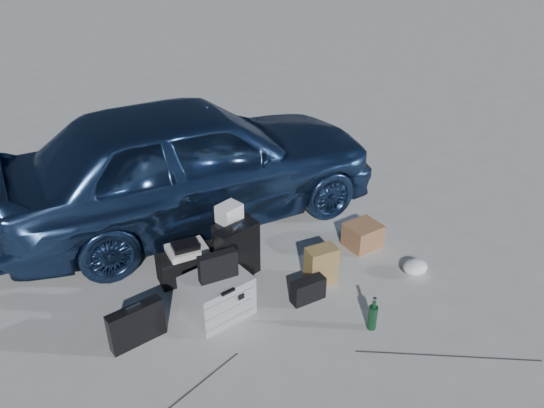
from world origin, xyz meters
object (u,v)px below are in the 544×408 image
(duffel_bag, at_px, (188,265))
(suitcase_left, at_px, (238,253))
(cardboard_box, at_px, (363,235))
(green_bottle, at_px, (373,314))
(pelican_case, at_px, (217,295))
(briefcase, at_px, (136,325))
(car, at_px, (191,161))
(suitcase_right, at_px, (232,241))

(duffel_bag, bearing_deg, suitcase_left, -26.90)
(cardboard_box, distance_m, green_bottle, 1.35)
(pelican_case, distance_m, duffel_bag, 0.66)
(briefcase, bearing_deg, pelican_case, -8.52)
(car, xyz_separation_m, suitcase_right, (-0.04, -1.08, -0.50))
(duffel_bag, relative_size, cardboard_box, 1.65)
(duffel_bag, bearing_deg, cardboard_box, -10.56)
(briefcase, xyz_separation_m, green_bottle, (1.91, -0.94, -0.03))
(pelican_case, distance_m, briefcase, 0.78)
(pelican_case, xyz_separation_m, suitcase_left, (0.43, 0.39, 0.10))
(briefcase, height_order, suitcase_right, suitcase_right)
(duffel_bag, bearing_deg, pelican_case, -84.43)
(briefcase, bearing_deg, suitcase_left, 10.05)
(pelican_case, xyz_separation_m, duffel_bag, (-0.02, 0.66, -0.06))
(cardboard_box, bearing_deg, green_bottle, -125.64)
(suitcase_left, distance_m, duffel_bag, 0.55)
(car, bearing_deg, pelican_case, 165.98)
(briefcase, bearing_deg, suitcase_right, 19.88)
(suitcase_left, bearing_deg, duffel_bag, 137.46)
(duffel_bag, height_order, cardboard_box, duffel_bag)
(suitcase_right, height_order, cardboard_box, suitcase_right)
(car, bearing_deg, duffel_bag, 155.82)
(suitcase_right, bearing_deg, pelican_case, -141.86)
(briefcase, bearing_deg, duffel_bag, 33.06)
(car, relative_size, suitcase_right, 8.62)
(cardboard_box, bearing_deg, pelican_case, -174.76)
(suitcase_right, distance_m, duffel_bag, 0.54)
(car, distance_m, cardboard_box, 2.19)
(suitcase_right, bearing_deg, duffel_bag, 166.87)
(suitcase_left, bearing_deg, car, 72.91)
(pelican_case, relative_size, duffel_bag, 0.94)
(suitcase_left, height_order, duffel_bag, suitcase_left)
(suitcase_left, height_order, cardboard_box, suitcase_left)
(car, relative_size, suitcase_left, 7.30)
(suitcase_right, bearing_deg, green_bottle, -83.81)
(briefcase, height_order, cardboard_box, briefcase)
(pelican_case, bearing_deg, briefcase, 170.68)
(suitcase_right, distance_m, green_bottle, 1.72)
(suitcase_left, xyz_separation_m, green_bottle, (0.70, -1.32, -0.14))
(green_bottle, bearing_deg, car, 102.20)
(duffel_bag, bearing_deg, car, 66.03)
(pelican_case, relative_size, suitcase_left, 0.93)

